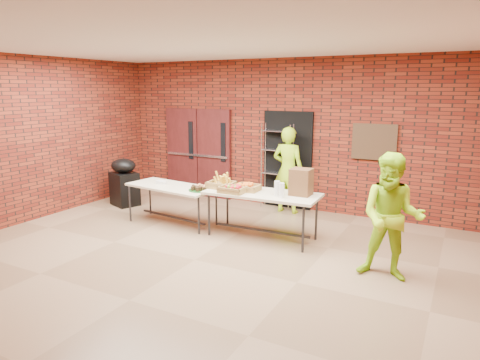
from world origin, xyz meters
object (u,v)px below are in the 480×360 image
Objects in this scene: volunteer_man at (392,217)px; covered_grill at (124,182)px; table_left at (172,189)px; wire_rack at (277,166)px; table_right at (262,196)px; volunteer_woman at (288,170)px; coffee_dispenser at (301,182)px.

covered_grill is at bearing 166.29° from volunteer_man.
volunteer_man reaches higher than table_left.
table_left is (-1.32, -1.99, -0.23)m from wire_rack.
covered_grill reaches higher than table_right.
volunteer_man is at bearing -1.30° from table_left.
wire_rack is 0.97× the size of table_left.
volunteer_man is (2.24, -0.67, 0.13)m from table_right.
covered_grill is 0.61× the size of volunteer_man.
wire_rack is 0.41m from volunteer_woman.
table_right is at bearing 12.59° from covered_grill.
wire_rack is at bearing 124.09° from coffee_dispenser.
coffee_dispenser is at bearing 150.37° from volunteer_man.
table_right is at bearing 96.81° from volunteer_woman.
volunteer_woman is 3.40m from volunteer_man.
volunteer_woman is at bearing 133.50° from volunteer_man.
covered_grill is (-3.08, -1.41, -0.39)m from wire_rack.
covered_grill is 5.99m from volunteer_man.
table_right is at bearing -166.79° from coffee_dispenser.
volunteer_woman is (3.42, 1.19, 0.38)m from covered_grill.
wire_rack reaches higher than volunteer_man.
wire_rack is 2.40m from table_left.
table_right reaches higher than table_left.
wire_rack is at bearing -32.72° from volunteer_woman.
coffee_dispenser is at bearing 15.80° from covered_grill.
volunteer_woman is (0.34, -0.22, -0.01)m from wire_rack.
volunteer_woman is (-0.85, 1.55, -0.13)m from coffee_dispenser.
volunteer_woman reaches higher than table_left.
covered_grill is 3.64m from volunteer_woman.
covered_grill is (-4.27, 0.35, -0.51)m from coffee_dispenser.
table_right is at bearing 161.02° from volunteer_man.
volunteer_man is at bearing -18.85° from table_right.
table_left is at bearing 46.60° from volunteer_woman.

